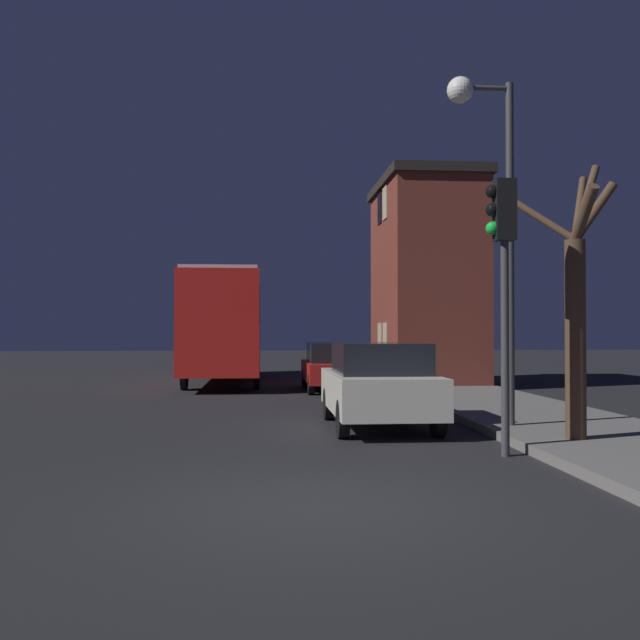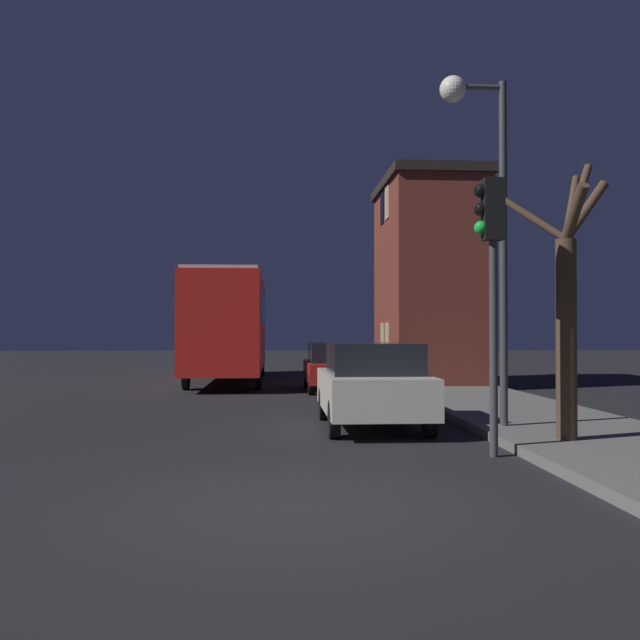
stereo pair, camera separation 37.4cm
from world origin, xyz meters
The scene contains 8 objects.
ground_plane centered at (0.00, 0.00, 0.00)m, with size 120.00×120.00×0.00m, color black.
brick_building centered at (4.97, 16.40, 3.59)m, with size 3.22×5.52×6.84m.
streetlamp centered at (3.38, 4.87, 4.62)m, with size 1.21×0.47×6.19m.
traffic_light centered at (2.89, 2.65, 2.91)m, with size 0.43×0.24×4.04m.
bare_tree centered at (4.27, 3.25, 2.25)m, with size 1.66×1.71×4.41m.
bus centered at (-1.88, 18.40, 2.23)m, with size 2.43×10.93×3.75m.
car_near_lane centered at (1.58, 5.77, 0.83)m, with size 1.82×3.94×1.60m.
car_mid_lane centered at (1.56, 14.19, 0.76)m, with size 1.70×4.33×1.47m.
Camera 2 is at (-0.25, -7.50, 1.82)m, focal length 40.00 mm.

